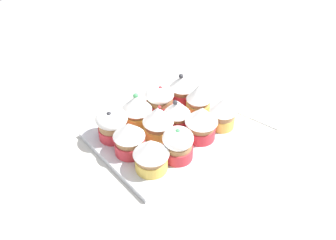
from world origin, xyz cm
name	(u,v)px	position (x,y,z in cm)	size (l,w,h in cm)	color
ground_plane	(168,140)	(0.00, 0.00, -1.50)	(180.00, 180.00, 3.00)	beige
baking_tray	(168,133)	(0.00, 0.00, 0.60)	(29.45, 23.03, 1.20)	silver
cupcake_0	(151,154)	(-9.21, -6.22, 4.94)	(6.78, 6.78, 7.12)	#EFC651
cupcake_1	(178,144)	(-3.42, -7.08, 4.60)	(5.95, 5.95, 7.11)	#D1333D
cupcake_2	(201,122)	(3.90, -5.74, 5.25)	(6.64, 6.64, 7.66)	#D1333D
cupcake_3	(223,112)	(9.86, -5.94, 4.95)	(5.54, 5.54, 7.31)	#EFC651
cupcake_4	(130,139)	(-9.72, -0.45, 4.92)	(6.24, 6.24, 7.30)	#D1333D
cupcake_5	(157,121)	(-2.57, 0.46, 5.09)	(6.32, 6.32, 7.75)	#EFC651
cupcake_6	(176,112)	(2.44, 0.41, 4.68)	(5.55, 5.55, 7.11)	#D1333D
cupcake_7	(198,99)	(8.95, 0.51, 5.02)	(5.34, 5.34, 7.55)	#EFC651
cupcake_8	(112,124)	(-9.82, 5.78, 4.61)	(6.49, 6.49, 6.78)	#D1333D
cupcake_9	(137,108)	(-2.97, 6.75, 4.71)	(6.51, 6.51, 7.05)	#EFC651
cupcake_10	(160,99)	(3.25, 6.77, 4.17)	(6.32, 6.32, 6.09)	#D1333D
cupcake_11	(183,88)	(9.43, 6.23, 4.69)	(5.98, 5.98, 7.16)	#D1333D
napkin	(258,105)	(22.31, -5.56, 0.30)	(10.03, 14.61, 0.60)	white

